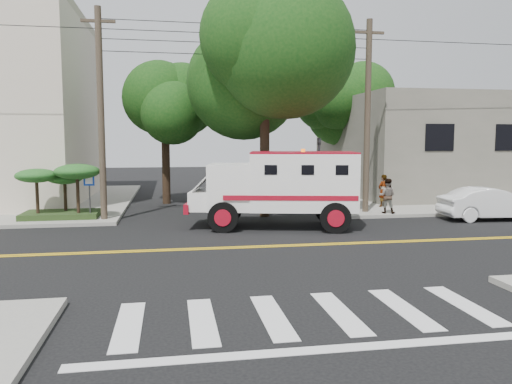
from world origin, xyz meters
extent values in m
plane|color=black|center=(0.00, 0.00, 0.00)|extent=(100.00, 100.00, 0.00)
cube|color=gray|center=(13.50, 13.50, 0.07)|extent=(17.00, 17.00, 0.15)
cube|color=#626054|center=(15.00, 14.00, 3.15)|extent=(14.00, 12.00, 6.00)
cylinder|color=#382D23|center=(-5.60, 6.00, 4.50)|extent=(0.28, 0.28, 9.00)
cylinder|color=#382D23|center=(6.30, 6.20, 4.50)|extent=(0.28, 0.28, 9.00)
cylinder|color=black|center=(1.50, 6.50, 3.50)|extent=(0.44, 0.44, 7.00)
sphere|color=#0F380F|center=(1.50, 6.50, 7.00)|extent=(5.32, 5.32, 5.32)
sphere|color=#0F380F|center=(2.64, 5.74, 7.57)|extent=(4.56, 4.56, 4.56)
cylinder|color=black|center=(-3.00, 12.00, 2.80)|extent=(0.44, 0.44, 5.60)
sphere|color=#0F380F|center=(-3.00, 12.00, 5.60)|extent=(3.92, 3.92, 3.92)
sphere|color=#0F380F|center=(-2.16, 11.44, 6.02)|extent=(3.36, 3.36, 3.36)
cylinder|color=black|center=(8.50, 16.00, 2.97)|extent=(0.44, 0.44, 5.95)
sphere|color=#0F380F|center=(8.50, 16.00, 5.95)|extent=(4.20, 4.20, 4.20)
sphere|color=#0F380F|center=(9.40, 15.40, 6.40)|extent=(3.60, 3.60, 3.60)
cylinder|color=#3F3F42|center=(3.80, 5.60, 1.80)|extent=(0.12, 0.12, 3.60)
imported|color=#3F3F42|center=(3.80, 5.60, 3.15)|extent=(0.15, 0.18, 0.90)
cylinder|color=#3F3F42|center=(-6.20, 6.20, 1.00)|extent=(0.06, 0.06, 2.00)
cube|color=#0C33A5|center=(-6.20, 6.14, 1.80)|extent=(0.45, 0.03, 0.45)
cube|color=#1E3314|center=(-7.50, 6.80, 0.27)|extent=(3.20, 2.00, 0.24)
cylinder|color=black|center=(-8.40, 6.50, 1.15)|extent=(0.14, 0.14, 1.52)
ellipsoid|color=#164A1B|center=(-8.40, 6.50, 2.00)|extent=(1.73, 1.73, 0.60)
cylinder|color=black|center=(-7.40, 7.20, 1.07)|extent=(0.14, 0.14, 1.36)
ellipsoid|color=#164A1B|center=(-7.40, 7.20, 1.83)|extent=(1.55, 1.55, 0.54)
cylinder|color=black|center=(-6.70, 6.30, 1.23)|extent=(0.14, 0.14, 1.68)
ellipsoid|color=#164A1B|center=(-6.70, 6.30, 2.17)|extent=(1.91, 1.91, 0.66)
cube|color=white|center=(2.46, 3.33, 1.87)|extent=(4.57, 3.24, 2.24)
cube|color=white|center=(-0.36, 3.91, 1.65)|extent=(2.15, 2.64, 1.81)
cube|color=black|center=(-1.18, 4.08, 2.13)|extent=(0.43, 1.79, 0.75)
cube|color=white|center=(-1.46, 4.14, 1.12)|extent=(1.37, 2.28, 0.75)
cube|color=maroon|center=(-1.98, 4.25, 0.85)|extent=(0.65, 2.28, 0.37)
cube|color=maroon|center=(2.46, 3.33, 3.02)|extent=(4.57, 3.24, 0.06)
cylinder|color=black|center=(-0.81, 2.79, 0.59)|extent=(1.22, 0.57, 1.17)
cylinder|color=black|center=(-0.33, 5.12, 0.59)|extent=(1.22, 0.57, 1.17)
cylinder|color=black|center=(3.36, 1.92, 0.59)|extent=(1.22, 0.57, 1.17)
cylinder|color=black|center=(3.85, 4.26, 0.59)|extent=(1.22, 0.57, 1.17)
imported|color=white|center=(11.14, 3.80, 0.72)|extent=(4.44, 1.76, 1.44)
imported|color=gray|center=(7.83, 7.70, 0.96)|extent=(0.70, 0.61, 1.63)
imported|color=gray|center=(7.06, 5.50, 0.95)|extent=(0.98, 0.91, 1.61)
camera|label=1|loc=(-2.76, -15.95, 3.52)|focal=35.00mm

